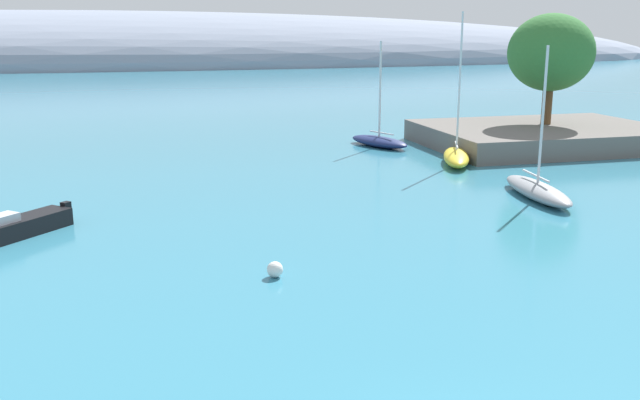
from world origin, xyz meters
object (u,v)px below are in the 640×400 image
at_px(sailboat_yellow_near_shore, 456,156).
at_px(mooring_buoy_white, 275,270).
at_px(tree_clump_shore, 551,53).
at_px(motorboat_black_alongside_breakwater, 19,227).
at_px(sailboat_grey_mid_mooring, 537,190).
at_px(sailboat_navy_outer_mooring, 379,141).

bearing_deg(sailboat_yellow_near_shore, mooring_buoy_white, -18.47).
bearing_deg(tree_clump_shore, motorboat_black_alongside_breakwater, -155.62).
height_order(motorboat_black_alongside_breakwater, mooring_buoy_white, motorboat_black_alongside_breakwater).
height_order(tree_clump_shore, motorboat_black_alongside_breakwater, tree_clump_shore).
bearing_deg(mooring_buoy_white, sailboat_grey_mid_mooring, 27.85).
relative_size(sailboat_yellow_near_shore, motorboat_black_alongside_breakwater, 2.18).
bearing_deg(sailboat_yellow_near_shore, sailboat_navy_outer_mooring, -140.14).
relative_size(tree_clump_shore, sailboat_grey_mid_mooring, 1.05).
bearing_deg(sailboat_yellow_near_shore, tree_clump_shore, 142.51).
distance_m(tree_clump_shore, mooring_buoy_white, 40.47).
distance_m(tree_clump_shore, motorboat_black_alongside_breakwater, 44.51).
relative_size(tree_clump_shore, motorboat_black_alongside_breakwater, 1.86).
bearing_deg(motorboat_black_alongside_breakwater, tree_clump_shore, 157.05).
bearing_deg(motorboat_black_alongside_breakwater, mooring_buoy_white, 93.22).
relative_size(motorboat_black_alongside_breakwater, mooring_buoy_white, 7.63).
xyz_separation_m(sailboat_grey_mid_mooring, motorboat_black_alongside_breakwater, (-28.38, -0.43, -0.05)).
bearing_deg(sailboat_grey_mid_mooring, sailboat_navy_outer_mooring, -165.38).
relative_size(sailboat_yellow_near_shore, sailboat_grey_mid_mooring, 1.23).
relative_size(sailboat_yellow_near_shore, mooring_buoy_white, 16.63).
bearing_deg(sailboat_navy_outer_mooring, sailboat_yellow_near_shore, 174.82).
height_order(sailboat_yellow_near_shore, mooring_buoy_white, sailboat_yellow_near_shore).
height_order(tree_clump_shore, sailboat_yellow_near_shore, tree_clump_shore).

